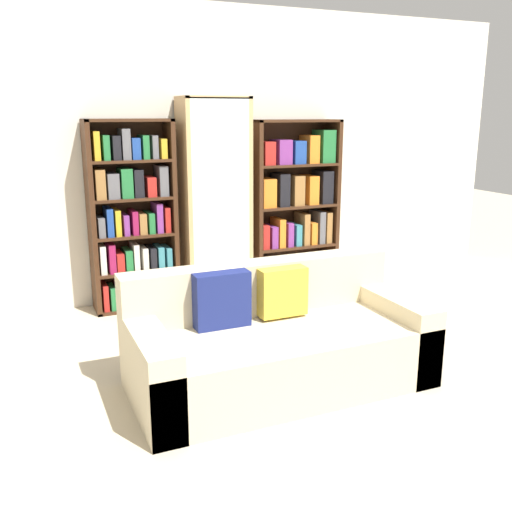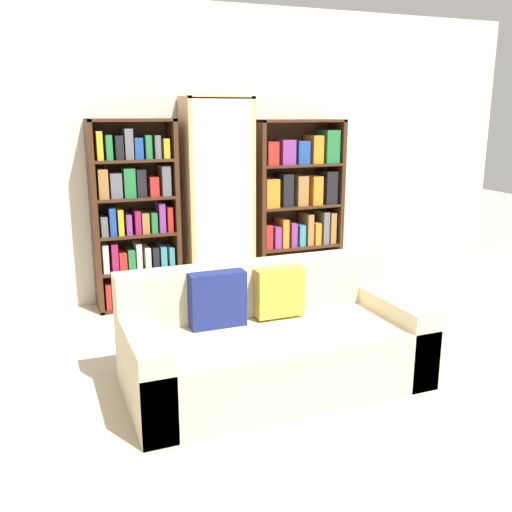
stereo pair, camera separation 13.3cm
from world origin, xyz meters
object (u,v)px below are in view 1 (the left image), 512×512
at_px(display_cabinet, 215,200).
at_px(bookshelf_right, 294,208).
at_px(wine_bottle, 271,295).
at_px(couch, 277,344).
at_px(bookshelf_left, 132,219).

relative_size(display_cabinet, bookshelf_right, 1.12).
distance_m(display_cabinet, wine_bottle, 1.03).
distance_m(couch, bookshelf_right, 2.25).
distance_m(couch, wine_bottle, 1.45).
xyz_separation_m(display_cabinet, bookshelf_right, (0.84, 0.02, -0.13)).
relative_size(bookshelf_right, wine_bottle, 4.98).
bearing_deg(bookshelf_right, bookshelf_left, -180.00).
bearing_deg(bookshelf_right, wine_bottle, -131.69).
height_order(bookshelf_left, bookshelf_right, bookshelf_left).
bearing_deg(display_cabinet, couch, -97.53).
xyz_separation_m(couch, bookshelf_left, (-0.53, 1.89, 0.54)).
xyz_separation_m(display_cabinet, wine_bottle, (0.33, -0.55, -0.80)).
xyz_separation_m(couch, display_cabinet, (0.25, 1.88, 0.66)).
xyz_separation_m(couch, bookshelf_right, (1.09, 1.89, 0.53)).
bearing_deg(bookshelf_right, couch, -119.88).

